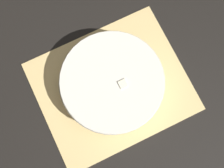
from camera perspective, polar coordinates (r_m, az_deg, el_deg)
name	(u,v)px	position (r m, az deg, el deg)	size (l,w,h in m)	color
ground_plane	(112,87)	(0.88, 0.00, -0.46)	(6.00, 6.00, 0.00)	black
bamboo_mat_center	(112,86)	(0.88, 0.00, -0.42)	(0.41, 0.34, 0.01)	#D6B775
fruit_salad_bowl	(112,83)	(0.83, 0.01, 0.14)	(0.28, 0.28, 0.08)	silver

